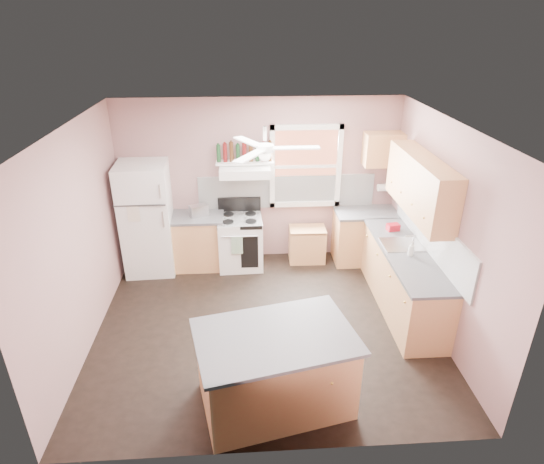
{
  "coord_description": "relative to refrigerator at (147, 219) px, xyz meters",
  "views": [
    {
      "loc": [
        -0.24,
        -5.03,
        3.82
      ],
      "look_at": [
        0.1,
        0.3,
        1.25
      ],
      "focal_mm": 30.0,
      "sensor_mm": 36.0,
      "label": 1
    }
  ],
  "objects": [
    {
      "name": "wall_left",
      "position": [
        -0.48,
        -1.64,
        0.45
      ],
      "size": [
        0.05,
        4.0,
        2.7
      ],
      "primitive_type": "cube",
      "color": "#916A68",
      "rests_on": "ground"
    },
    {
      "name": "range_hood",
      "position": [
        1.56,
        0.11,
        0.72
      ],
      "size": [
        0.78,
        0.5,
        0.14
      ],
      "primitive_type": "cube",
      "color": "white",
      "rests_on": "wall_back"
    },
    {
      "name": "wall_right",
      "position": [
        4.07,
        -1.64,
        0.45
      ],
      "size": [
        0.05,
        4.0,
        2.7
      ],
      "primitive_type": "cube",
      "color": "#916A68",
      "rests_on": "ground"
    },
    {
      "name": "ceiling_fan_hub",
      "position": [
        1.79,
        -1.64,
        1.55
      ],
      "size": [
        0.2,
        0.2,
        0.08
      ],
      "primitive_type": "cylinder",
      "color": "white",
      "rests_on": "ceiling"
    },
    {
      "name": "island_top",
      "position": [
        1.82,
        -3.01,
        -0.02
      ],
      "size": [
        1.79,
        1.37,
        0.04
      ],
      "primitive_type": "cube",
      "rotation": [
        0.0,
        0.0,
        0.22
      ],
      "color": "#49494C",
      "rests_on": "island"
    },
    {
      "name": "ceiling",
      "position": [
        1.79,
        -1.64,
        1.8
      ],
      "size": [
        4.5,
        4.5,
        0.0
      ],
      "primitive_type": "plane",
      "color": "white",
      "rests_on": "ground"
    },
    {
      "name": "island",
      "position": [
        1.82,
        -3.01,
        -0.47
      ],
      "size": [
        1.69,
        1.27,
        0.86
      ],
      "primitive_type": "cube",
      "rotation": [
        0.0,
        0.0,
        0.22
      ],
      "color": "tan",
      "rests_on": "floor"
    },
    {
      "name": "refrigerator",
      "position": [
        0.0,
        0.0,
        0.0
      ],
      "size": [
        0.8,
        0.78,
        1.8
      ],
      "primitive_type": "cube",
      "rotation": [
        0.0,
        0.0,
        0.05
      ],
      "color": "white",
      "rests_on": "floor"
    },
    {
      "name": "counter_left",
      "position": [
        0.73,
        0.06,
        -0.02
      ],
      "size": [
        0.92,
        0.62,
        0.04
      ],
      "primitive_type": "cube",
      "color": "#49494C",
      "rests_on": "base_cabinet_left"
    },
    {
      "name": "base_cabinet_left",
      "position": [
        0.73,
        0.06,
        -0.47
      ],
      "size": [
        0.9,
        0.6,
        0.86
      ],
      "primitive_type": "cube",
      "color": "tan",
      "rests_on": "floor"
    },
    {
      "name": "backsplash_back",
      "position": [
        2.24,
        0.35,
        0.27
      ],
      "size": [
        2.9,
        0.03,
        0.55
      ],
      "primitive_type": "cube",
      "color": "white",
      "rests_on": "wall_back"
    },
    {
      "name": "sink",
      "position": [
        3.73,
        -1.14,
        -0.01
      ],
      "size": [
        0.55,
        0.45,
        0.03
      ],
      "primitive_type": "cube",
      "color": "silver",
      "rests_on": "counter_right"
    },
    {
      "name": "backsplash_right",
      "position": [
        4.03,
        -1.34,
        0.27
      ],
      "size": [
        0.03,
        2.6,
        0.55
      ],
      "primitive_type": "cube",
      "color": "white",
      "rests_on": "wall_right"
    },
    {
      "name": "floor",
      "position": [
        1.79,
        -1.64,
        -0.9
      ],
      "size": [
        4.5,
        4.5,
        0.0
      ],
      "primitive_type": "plane",
      "color": "black",
      "rests_on": "ground"
    },
    {
      "name": "paper_towel",
      "position": [
        3.86,
        0.22,
        0.35
      ],
      "size": [
        0.26,
        0.12,
        0.12
      ],
      "primitive_type": "cylinder",
      "rotation": [
        0.0,
        1.57,
        0.0
      ],
      "color": "white",
      "rests_on": "wall_back"
    },
    {
      "name": "stove",
      "position": [
        1.46,
        0.02,
        -0.47
      ],
      "size": [
        0.72,
        0.66,
        0.86
      ],
      "primitive_type": "cube",
      "rotation": [
        0.0,
        0.0,
        0.03
      ],
      "color": "white",
      "rests_on": "floor"
    },
    {
      "name": "counter_right",
      "position": [
        3.73,
        -1.34,
        -0.02
      ],
      "size": [
        0.62,
        2.22,
        0.04
      ],
      "primitive_type": "cube",
      "color": "#49494C",
      "rests_on": "base_cabinet_right"
    },
    {
      "name": "base_cabinet_right",
      "position": [
        3.74,
        -1.34,
        -0.47
      ],
      "size": [
        0.6,
        2.2,
        0.86
      ],
      "primitive_type": "cube",
      "color": "tan",
      "rests_on": "floor"
    },
    {
      "name": "base_cabinet_corner",
      "position": [
        3.54,
        0.06,
        -0.47
      ],
      "size": [
        1.0,
        0.6,
        0.86
      ],
      "primitive_type": "cube",
      "color": "tan",
      "rests_on": "floor"
    },
    {
      "name": "counter_corner",
      "position": [
        3.54,
        0.06,
        -0.02
      ],
      "size": [
        1.02,
        0.62,
        0.04
      ],
      "primitive_type": "cube",
      "color": "#49494C",
      "rests_on": "base_cabinet_corner"
    },
    {
      "name": "window_view",
      "position": [
        2.54,
        0.35,
        0.7
      ],
      "size": [
        1.0,
        0.02,
        1.2
      ],
      "primitive_type": "cube",
      "color": "brown",
      "rests_on": "wall_back"
    },
    {
      "name": "wine_bottles",
      "position": [
        1.57,
        0.23,
        0.98
      ],
      "size": [
        0.86,
        0.06,
        0.31
      ],
      "color": "#143819",
      "rests_on": "bottle_shelf"
    },
    {
      "name": "cart",
      "position": [
        2.58,
        0.11,
        -0.6
      ],
      "size": [
        0.61,
        0.41,
        0.6
      ],
      "primitive_type": "cube",
      "rotation": [
        0.0,
        0.0,
        -0.02
      ],
      "color": "tan",
      "rests_on": "floor"
    },
    {
      "name": "wall_back",
      "position": [
        1.79,
        0.39,
        0.45
      ],
      "size": [
        4.5,
        0.05,
        2.7
      ],
      "primitive_type": "cube",
      "color": "#916A68",
      "rests_on": "ground"
    },
    {
      "name": "red_caddy",
      "position": [
        3.75,
        -0.66,
        0.05
      ],
      "size": [
        0.2,
        0.15,
        0.1
      ],
      "primitive_type": "cube",
      "rotation": [
        0.0,
        0.0,
        0.16
      ],
      "color": "#A50E1B",
      "rests_on": "counter_right"
    },
    {
      "name": "faucet",
      "position": [
        3.89,
        -1.14,
        0.07
      ],
      "size": [
        0.03,
        0.03,
        0.14
      ],
      "primitive_type": "cylinder",
      "color": "silver",
      "rests_on": "sink"
    },
    {
      "name": "window_frame",
      "position": [
        2.54,
        0.32,
        0.7
      ],
      "size": [
        1.16,
        0.07,
        1.36
      ],
      "primitive_type": "cube",
      "color": "white",
      "rests_on": "wall_back"
    },
    {
      "name": "toaster",
      "position": [
        0.81,
        0.07,
        0.09
      ],
      "size": [
        0.32,
        0.26,
        0.18
      ],
      "primitive_type": "cube",
      "rotation": [
        0.0,
        0.0,
        0.43
      ],
      "color": "silver",
      "rests_on": "counter_left"
    },
    {
      "name": "soap_bottle",
      "position": [
        3.75,
        -1.45,
        0.11
      ],
      "size": [
        0.09,
        0.09,
        0.21
      ],
      "primitive_type": "imported",
      "rotation": [
        0.0,
        0.0,
        4.86
      ],
      "color": "silver",
      "rests_on": "counter_right"
    },
    {
      "name": "bottle_shelf",
      "position": [
        1.56,
        0.23,
        0.82
      ],
      "size": [
        0.9,
        0.26,
        0.03
      ],
      "primitive_type": "cube",
      "color": "white",
      "rests_on": "range_hood"
    },
    {
      "name": "upper_cabinet_corner",
      "position": [
        3.74,
        0.19,
        1.0
      ],
      "size": [
        0.6,
        0.33,
        0.52
      ],
      "primitive_type": "cube",
      "color": "tan",
      "rests_on": "wall_back"
    },
    {
      "name": "upper_cabinet_right",
      "position": [
        3.87,
        -1.14,
        0.88
      ],
      "size": [
        0.33,
        1.8,
        0.76
      ],
      "primitive_type": "cube",
      "color": "tan",
      "rests_on": "wall_right"
    }
  ]
}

